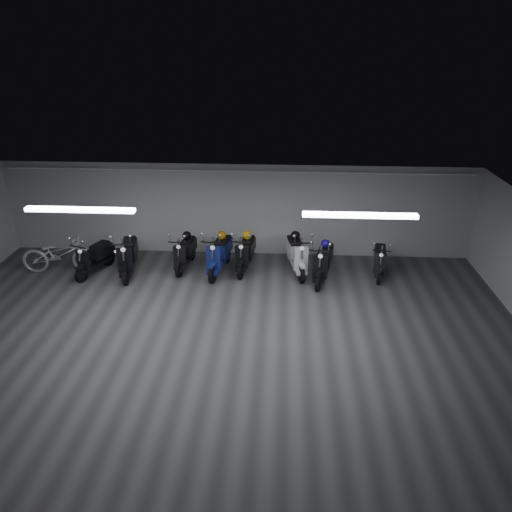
# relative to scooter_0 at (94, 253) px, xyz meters

# --- Properties ---
(floor) EXTENTS (14.00, 10.00, 0.01)m
(floor) POSITION_rel_scooter_0_xyz_m (3.88, -3.34, -0.65)
(floor) COLOR #3B3B3E
(floor) RESTS_ON ground
(ceiling) EXTENTS (14.00, 10.00, 0.01)m
(ceiling) POSITION_rel_scooter_0_xyz_m (3.88, -3.34, 2.16)
(ceiling) COLOR gray
(ceiling) RESTS_ON ground
(back_wall) EXTENTS (14.00, 0.01, 2.80)m
(back_wall) POSITION_rel_scooter_0_xyz_m (3.88, 1.66, 0.75)
(back_wall) COLOR #AFAFB2
(back_wall) RESTS_ON ground
(front_wall) EXTENTS (14.00, 0.01, 2.80)m
(front_wall) POSITION_rel_scooter_0_xyz_m (3.88, -8.35, 0.75)
(front_wall) COLOR #AFAFB2
(front_wall) RESTS_ON ground
(fluor_strip_left) EXTENTS (2.40, 0.18, 0.08)m
(fluor_strip_left) POSITION_rel_scooter_0_xyz_m (0.88, -2.34, 2.09)
(fluor_strip_left) COLOR white
(fluor_strip_left) RESTS_ON ceiling
(fluor_strip_right) EXTENTS (2.40, 0.18, 0.08)m
(fluor_strip_right) POSITION_rel_scooter_0_xyz_m (6.88, -2.34, 2.09)
(fluor_strip_right) COLOR white
(fluor_strip_right) RESTS_ON ceiling
(conduit) EXTENTS (13.60, 0.05, 0.05)m
(conduit) POSITION_rel_scooter_0_xyz_m (3.88, 1.58, 1.97)
(conduit) COLOR white
(conduit) RESTS_ON back_wall
(scooter_0) EXTENTS (1.12, 1.83, 1.29)m
(scooter_0) POSITION_rel_scooter_0_xyz_m (0.00, 0.00, 0.00)
(scooter_0) COLOR black
(scooter_0) RESTS_ON floor
(scooter_1) EXTENTS (0.94, 2.04, 1.46)m
(scooter_1) POSITION_rel_scooter_0_xyz_m (0.96, 0.02, 0.08)
(scooter_1) COLOR black
(scooter_1) RESTS_ON floor
(scooter_3) EXTENTS (0.79, 1.78, 1.28)m
(scooter_3) POSITION_rel_scooter_0_xyz_m (2.48, 0.50, -0.01)
(scooter_3) COLOR black
(scooter_3) RESTS_ON floor
(scooter_4) EXTENTS (0.98, 2.05, 1.46)m
(scooter_4) POSITION_rel_scooter_0_xyz_m (3.50, 0.28, 0.08)
(scooter_4) COLOR navy
(scooter_4) RESTS_ON floor
(scooter_5) EXTENTS (0.85, 1.89, 1.36)m
(scooter_5) POSITION_rel_scooter_0_xyz_m (4.22, 0.50, 0.03)
(scooter_5) COLOR black
(scooter_5) RESTS_ON floor
(scooter_6) EXTENTS (1.01, 2.01, 1.43)m
(scooter_6) POSITION_rel_scooter_0_xyz_m (5.69, 0.41, 0.07)
(scooter_6) COLOR silver
(scooter_6) RESTS_ON floor
(scooter_7) EXTENTS (1.05, 1.98, 1.41)m
(scooter_7) POSITION_rel_scooter_0_xyz_m (6.39, -0.04, 0.06)
(scooter_7) COLOR black
(scooter_7) RESTS_ON floor
(scooter_9) EXTENTS (0.80, 1.71, 1.22)m
(scooter_9) POSITION_rel_scooter_0_xyz_m (7.99, 0.34, -0.03)
(scooter_9) COLOR black
(scooter_9) RESTS_ON floor
(bicycle) EXTENTS (2.14, 0.96, 1.34)m
(bicycle) POSITION_rel_scooter_0_xyz_m (-1.02, 0.05, 0.02)
(bicycle) COLOR silver
(bicycle) RESTS_ON floor
(helmet_0) EXTENTS (0.26, 0.26, 0.26)m
(helmet_0) POSITION_rel_scooter_0_xyz_m (2.51, 0.73, 0.27)
(helmet_0) COLOR black
(helmet_0) RESTS_ON scooter_3
(helmet_1) EXTENTS (0.25, 0.25, 0.25)m
(helmet_1) POSITION_rel_scooter_0_xyz_m (3.55, 0.54, 0.38)
(helmet_1) COLOR #B96C0A
(helmet_1) RESTS_ON scooter_4
(helmet_2) EXTENTS (0.27, 0.27, 0.27)m
(helmet_2) POSITION_rel_scooter_0_xyz_m (5.63, 0.68, 0.37)
(helmet_2) COLOR black
(helmet_2) RESTS_ON scooter_6
(helmet_3) EXTENTS (0.24, 0.24, 0.24)m
(helmet_3) POSITION_rel_scooter_0_xyz_m (6.45, 0.21, 0.34)
(helmet_3) COLOR #180C86
(helmet_3) RESTS_ON scooter_7
(helmet_4) EXTENTS (0.26, 0.26, 0.26)m
(helmet_4) POSITION_rel_scooter_0_xyz_m (4.26, 0.75, 0.33)
(helmet_4) COLOR #E9A40D
(helmet_4) RESTS_ON scooter_5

